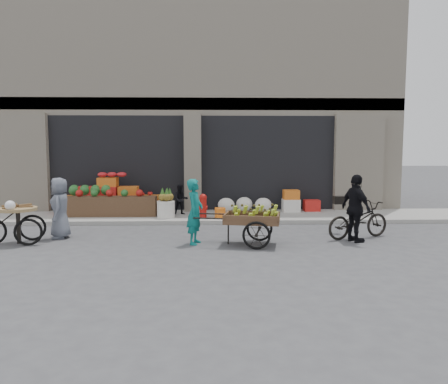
{
  "coord_description": "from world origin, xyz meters",
  "views": [
    {
      "loc": [
        0.54,
        -9.22,
        2.23
      ],
      "look_at": [
        0.9,
        1.48,
        1.1
      ],
      "focal_mm": 35.0,
      "sensor_mm": 36.0,
      "label": 1
    }
  ],
  "objects_px": {
    "vendor_woman": "(195,212)",
    "tricycle_cart": "(18,219)",
    "fire_hydrant": "(203,205)",
    "seated_person": "(181,200)",
    "banana_cart": "(250,217)",
    "pineapple_bin": "(166,209)",
    "cyclist": "(356,208)",
    "vendor_grey": "(60,208)",
    "orange_bucket": "(220,213)",
    "bicycle": "(358,220)"
  },
  "relations": [
    {
      "from": "fire_hydrant",
      "to": "bicycle",
      "type": "xyz_separation_m",
      "value": [
        3.79,
        -2.46,
        -0.05
      ]
    },
    {
      "from": "seated_person",
      "to": "cyclist",
      "type": "height_order",
      "value": "cyclist"
    },
    {
      "from": "seated_person",
      "to": "cyclist",
      "type": "bearing_deg",
      "value": -49.3
    },
    {
      "from": "banana_cart",
      "to": "tricycle_cart",
      "type": "bearing_deg",
      "value": -172.38
    },
    {
      "from": "fire_hydrant",
      "to": "vendor_woman",
      "type": "xyz_separation_m",
      "value": [
        -0.14,
        -2.93,
        0.24
      ]
    },
    {
      "from": "orange_bucket",
      "to": "cyclist",
      "type": "distance_m",
      "value": 4.2
    },
    {
      "from": "pineapple_bin",
      "to": "bicycle",
      "type": "height_order",
      "value": "bicycle"
    },
    {
      "from": "pineapple_bin",
      "to": "cyclist",
      "type": "relative_size",
      "value": 0.33
    },
    {
      "from": "cyclist",
      "to": "pineapple_bin",
      "type": "bearing_deg",
      "value": 37.47
    },
    {
      "from": "tricycle_cart",
      "to": "pineapple_bin",
      "type": "bearing_deg",
      "value": 29.96
    },
    {
      "from": "banana_cart",
      "to": "cyclist",
      "type": "distance_m",
      "value": 2.5
    },
    {
      "from": "pineapple_bin",
      "to": "bicycle",
      "type": "bearing_deg",
      "value": -27.17
    },
    {
      "from": "vendor_grey",
      "to": "bicycle",
      "type": "relative_size",
      "value": 0.86
    },
    {
      "from": "tricycle_cart",
      "to": "bicycle",
      "type": "height_order",
      "value": "tricycle_cart"
    },
    {
      "from": "orange_bucket",
      "to": "vendor_grey",
      "type": "height_order",
      "value": "vendor_grey"
    },
    {
      "from": "pineapple_bin",
      "to": "cyclist",
      "type": "bearing_deg",
      "value": -31.82
    },
    {
      "from": "orange_bucket",
      "to": "cyclist",
      "type": "xyz_separation_m",
      "value": [
        3.09,
        -2.81,
        0.52
      ]
    },
    {
      "from": "orange_bucket",
      "to": "vendor_grey",
      "type": "relative_size",
      "value": 0.22
    },
    {
      "from": "tricycle_cart",
      "to": "cyclist",
      "type": "relative_size",
      "value": 0.92
    },
    {
      "from": "fire_hydrant",
      "to": "vendor_woman",
      "type": "height_order",
      "value": "vendor_woman"
    },
    {
      "from": "pineapple_bin",
      "to": "tricycle_cart",
      "type": "height_order",
      "value": "tricycle_cart"
    },
    {
      "from": "vendor_woman",
      "to": "tricycle_cart",
      "type": "xyz_separation_m",
      "value": [
        -4.05,
        0.15,
        -0.18
      ]
    },
    {
      "from": "vendor_grey",
      "to": "cyclist",
      "type": "relative_size",
      "value": 0.93
    },
    {
      "from": "vendor_woman",
      "to": "bicycle",
      "type": "relative_size",
      "value": 0.87
    },
    {
      "from": "tricycle_cart",
      "to": "vendor_grey",
      "type": "bearing_deg",
      "value": 25.4
    },
    {
      "from": "bicycle",
      "to": "vendor_woman",
      "type": "bearing_deg",
      "value": 76.21
    },
    {
      "from": "banana_cart",
      "to": "vendor_woman",
      "type": "distance_m",
      "value": 1.26
    },
    {
      "from": "pineapple_bin",
      "to": "cyclist",
      "type": "distance_m",
      "value": 5.53
    },
    {
      "from": "fire_hydrant",
      "to": "bicycle",
      "type": "height_order",
      "value": "bicycle"
    },
    {
      "from": "pineapple_bin",
      "to": "vendor_woman",
      "type": "xyz_separation_m",
      "value": [
        0.96,
        -2.98,
        0.37
      ]
    },
    {
      "from": "tricycle_cart",
      "to": "fire_hydrant",
      "type": "bearing_deg",
      "value": 21.04
    },
    {
      "from": "tricycle_cart",
      "to": "vendor_grey",
      "type": "xyz_separation_m",
      "value": [
        0.76,
        0.59,
        0.17
      ]
    },
    {
      "from": "pineapple_bin",
      "to": "orange_bucket",
      "type": "xyz_separation_m",
      "value": [
        1.6,
        -0.1,
        -0.1
      ]
    },
    {
      "from": "vendor_grey",
      "to": "bicycle",
      "type": "xyz_separation_m",
      "value": [
        7.22,
        -0.27,
        -0.29
      ]
    },
    {
      "from": "orange_bucket",
      "to": "tricycle_cart",
      "type": "relative_size",
      "value": 0.22
    },
    {
      "from": "vendor_woman",
      "to": "pineapple_bin",
      "type": "bearing_deg",
      "value": 31.29
    },
    {
      "from": "pineapple_bin",
      "to": "tricycle_cart",
      "type": "xyz_separation_m",
      "value": [
        -3.09,
        -2.83,
        0.2
      ]
    },
    {
      "from": "banana_cart",
      "to": "seated_person",
      "type": "bearing_deg",
      "value": 126.63
    },
    {
      "from": "orange_bucket",
      "to": "cyclist",
      "type": "relative_size",
      "value": 0.2
    },
    {
      "from": "bicycle",
      "to": "fire_hydrant",
      "type": "bearing_deg",
      "value": 36.3
    },
    {
      "from": "seated_person",
      "to": "banana_cart",
      "type": "distance_m",
      "value": 4.14
    },
    {
      "from": "pineapple_bin",
      "to": "seated_person",
      "type": "bearing_deg",
      "value": 56.31
    },
    {
      "from": "vendor_woman",
      "to": "orange_bucket",
      "type": "bearing_deg",
      "value": 0.94
    },
    {
      "from": "fire_hydrant",
      "to": "vendor_grey",
      "type": "distance_m",
      "value": 4.08
    },
    {
      "from": "pineapple_bin",
      "to": "banana_cart",
      "type": "bearing_deg",
      "value": -54.86
    },
    {
      "from": "seated_person",
      "to": "banana_cart",
      "type": "relative_size",
      "value": 0.42
    },
    {
      "from": "vendor_grey",
      "to": "seated_person",
      "type": "bearing_deg",
      "value": 127.62
    },
    {
      "from": "vendor_woman",
      "to": "vendor_grey",
      "type": "bearing_deg",
      "value": 90.78
    },
    {
      "from": "seated_person",
      "to": "orange_bucket",
      "type": "bearing_deg",
      "value": -40.26
    },
    {
      "from": "orange_bucket",
      "to": "fire_hydrant",
      "type": "bearing_deg",
      "value": 174.29
    }
  ]
}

